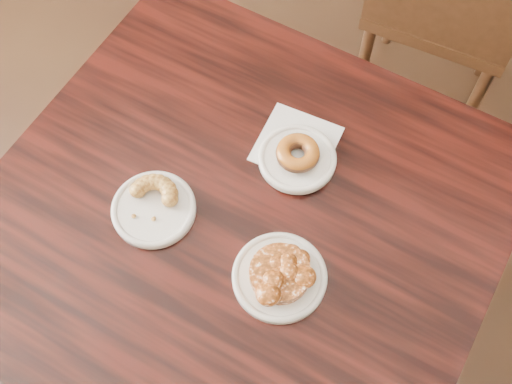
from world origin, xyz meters
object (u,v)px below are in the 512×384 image
(cafe_table, at_px, (239,290))
(apple_fritter, at_px, (280,272))
(cruller_fragment, at_px, (152,204))
(glazed_donut, at_px, (298,153))

(cafe_table, relative_size, apple_fritter, 6.30)
(apple_fritter, distance_m, cruller_fragment, 0.26)
(cafe_table, relative_size, glazed_donut, 10.99)
(glazed_donut, bearing_deg, cruller_fragment, -141.38)
(glazed_donut, bearing_deg, cafe_table, -115.31)
(cafe_table, bearing_deg, cruller_fragment, -159.80)
(apple_fritter, xyz_separation_m, cruller_fragment, (-0.26, 0.06, -0.00))
(cafe_table, height_order, glazed_donut, glazed_donut)
(cruller_fragment, bearing_deg, glazed_donut, 38.62)
(glazed_donut, xyz_separation_m, apple_fritter, (0.03, -0.24, -0.00))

